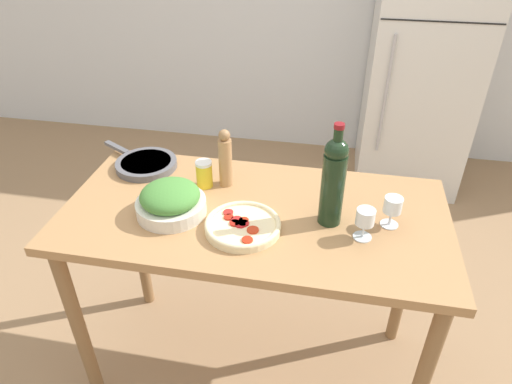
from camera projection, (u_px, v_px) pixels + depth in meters
The scene contains 11 objects.
ground_plane at pixel (255, 363), 2.21m from camera, with size 14.00×14.00×0.00m, color #9E7A56.
refrigerator at pixel (422, 67), 3.17m from camera, with size 0.72×0.74×1.75m.
prep_counter at pixel (254, 236), 1.77m from camera, with size 1.43×0.71×0.92m.
wine_bottle at pixel (333, 180), 1.55m from camera, with size 0.08×0.08×0.38m.
wine_glass_near at pixel (365, 219), 1.52m from camera, with size 0.06×0.06×0.12m.
wine_glass_far at pixel (393, 207), 1.58m from camera, with size 0.06×0.06×0.12m.
pepper_mill at pixel (225, 159), 1.78m from camera, with size 0.05×0.05×0.24m.
salad_bowl at pixel (171, 201), 1.66m from camera, with size 0.26×0.26×0.12m.
homemade_pizza at pixel (243, 225), 1.60m from camera, with size 0.27×0.27×0.03m.
salt_canister at pixel (204, 174), 1.81m from camera, with size 0.07×0.07×0.11m.
cast_iron_skillet at pixel (146, 164), 1.95m from camera, with size 0.38×0.28×0.03m.
Camera 1 is at (0.26, -1.35, 1.92)m, focal length 32.00 mm.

